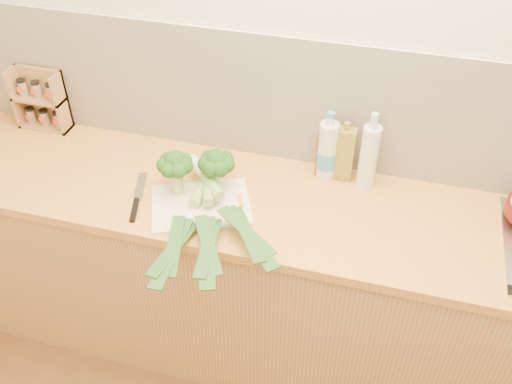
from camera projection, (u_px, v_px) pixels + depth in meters
room_shell at (320, 106)px, 2.20m from camera, size 3.50×3.50×3.50m
counter at (295, 285)px, 2.45m from camera, size 3.20×0.62×0.90m
chopping_board at (201, 205)px, 2.16m from camera, size 0.45×0.39×0.01m
broccoli_left at (175, 165)px, 2.13m from camera, size 0.14×0.14×0.19m
broccoli_right at (217, 163)px, 2.15m from camera, size 0.14×0.14×0.18m
leek_front at (195, 202)px, 2.13m from camera, size 0.11×0.72×0.04m
leek_mid at (208, 201)px, 2.10m from camera, size 0.27×0.68×0.04m
leek_back at (220, 196)px, 2.10m from camera, size 0.49×0.53×0.04m
chefs_knife at (136, 204)px, 2.16m from camera, size 0.11×0.29×0.02m
spice_rack at (42, 102)px, 2.51m from camera, size 0.23×0.09×0.28m
oil_tin at (344, 154)px, 2.22m from camera, size 0.08×0.05×0.26m
glass_bottle at (369, 156)px, 2.17m from camera, size 0.07×0.07×0.33m
amber_bottle at (324, 155)px, 2.25m from camera, size 0.06×0.06×0.24m
water_bottle at (327, 152)px, 2.23m from camera, size 0.08×0.08×0.28m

